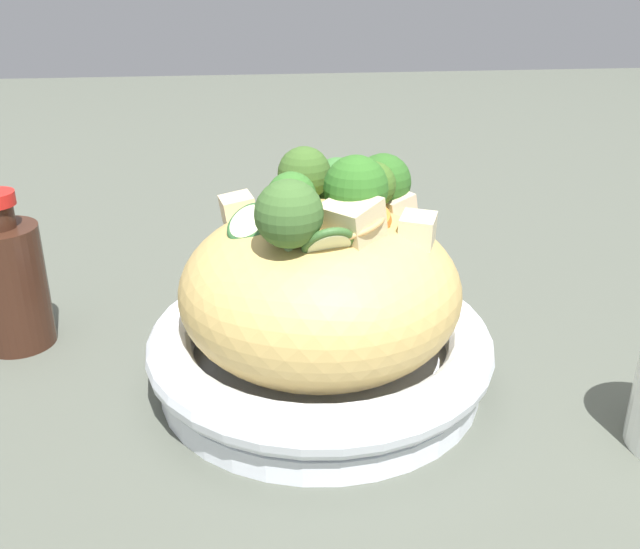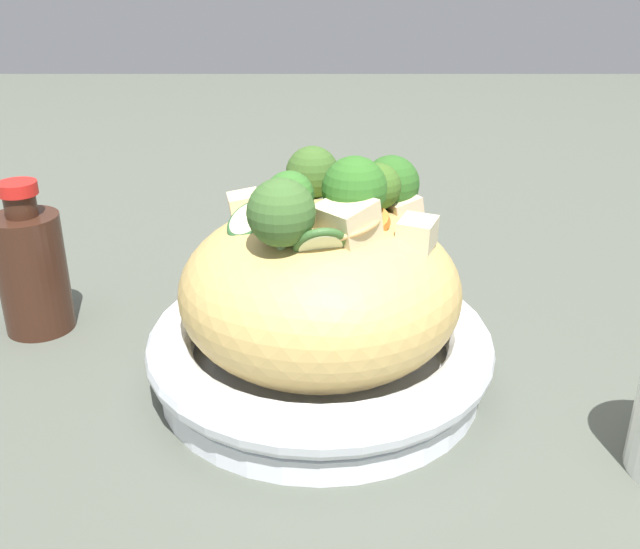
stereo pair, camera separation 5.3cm
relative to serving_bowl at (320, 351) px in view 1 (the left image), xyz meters
name	(u,v)px [view 1 (the left image)]	position (x,y,z in m)	size (l,w,h in m)	color
ground_plane	(320,382)	(0.00, 0.00, -0.03)	(3.00, 3.00, 0.00)	#4C5146
serving_bowl	(320,351)	(0.00, 0.00, 0.00)	(0.26, 0.26, 0.05)	white
noodle_heap	(320,289)	(0.00, 0.00, 0.05)	(0.21, 0.21, 0.13)	tan
broccoli_florets	(336,190)	(0.01, 0.02, 0.12)	(0.13, 0.18, 0.08)	#90B96F
carrot_coins	(325,211)	(0.01, 0.03, 0.10)	(0.09, 0.14, 0.04)	orange
zucchini_slices	(283,226)	(-0.03, -0.02, 0.11)	(0.09, 0.09, 0.03)	beige
chicken_chunks	(351,218)	(0.02, 0.00, 0.11)	(0.16, 0.12, 0.05)	beige
soy_sauce_bottle	(10,282)	(-0.25, 0.09, 0.03)	(0.06, 0.06, 0.13)	#381E14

